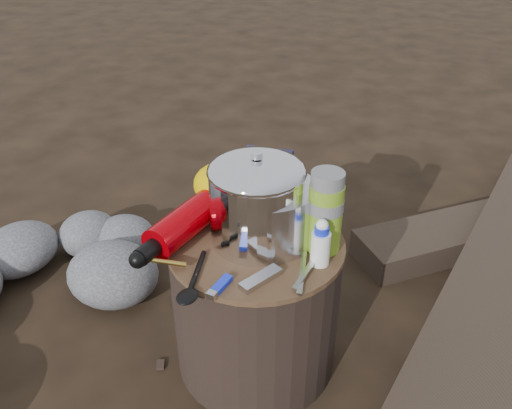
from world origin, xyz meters
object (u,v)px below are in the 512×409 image
at_px(camping_pot, 257,200).
at_px(travel_mug, 309,206).
at_px(fuel_bottle, 189,219).
at_px(stump, 256,303).
at_px(thermos, 325,212).

height_order(camping_pot, travel_mug, camping_pot).
bearing_deg(travel_mug, fuel_bottle, -151.31).
bearing_deg(fuel_bottle, stump, 17.99).
distance_m(camping_pot, travel_mug, 0.15).
relative_size(stump, fuel_bottle, 1.27).
xyz_separation_m(fuel_bottle, travel_mug, (0.25, 0.14, 0.02)).
bearing_deg(thermos, stump, -166.28).
height_order(fuel_bottle, travel_mug, travel_mug).
distance_m(stump, fuel_bottle, 0.28).
height_order(camping_pot, fuel_bottle, camping_pot).
bearing_deg(fuel_bottle, thermos, 20.10).
bearing_deg(fuel_bottle, camping_pot, 22.49).
relative_size(fuel_bottle, travel_mug, 2.94).
xyz_separation_m(thermos, travel_mug, (-0.06, 0.07, -0.04)).
relative_size(stump, travel_mug, 3.72).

